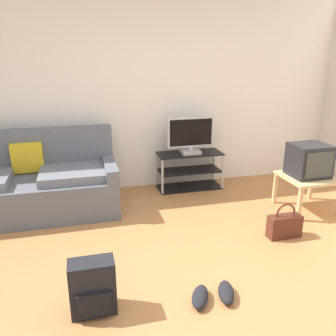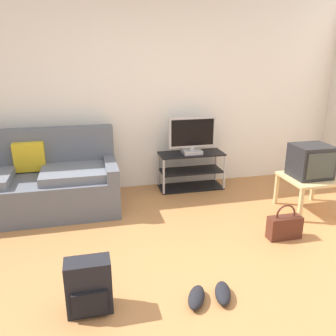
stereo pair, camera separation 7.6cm
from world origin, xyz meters
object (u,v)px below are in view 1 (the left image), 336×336
object	(u,v)px
handbag	(284,225)
sneakers_pair	(213,295)
flat_tv	(190,136)
crt_tv	(309,160)
couch	(28,185)
tv_stand	(189,170)
backpack	(93,288)
side_table	(307,181)

from	to	relation	value
handbag	sneakers_pair	distance (m)	1.32
flat_tv	handbag	size ratio (longest dim) A/B	1.73
crt_tv	sneakers_pair	bearing A→B (deg)	-142.43
couch	handbag	xyz separation A→B (m)	(2.65, -1.32, -0.21)
sneakers_pair	handbag	bearing A→B (deg)	34.55
flat_tv	crt_tv	size ratio (longest dim) A/B	1.52
tv_stand	handbag	distance (m)	1.70
backpack	handbag	size ratio (longest dim) A/B	1.12
side_table	handbag	size ratio (longest dim) A/B	1.55
crt_tv	handbag	distance (m)	0.99
tv_stand	flat_tv	xyz separation A→B (m)	(-0.00, -0.02, 0.51)
backpack	couch	bearing A→B (deg)	128.92
side_table	sneakers_pair	size ratio (longest dim) A/B	1.35
couch	tv_stand	xyz separation A→B (m)	(2.12, 0.30, -0.09)
crt_tv	tv_stand	bearing A→B (deg)	138.28
sneakers_pair	side_table	bearing A→B (deg)	37.23
side_table	backpack	distance (m)	2.90
couch	side_table	distance (m)	3.37
sneakers_pair	backpack	bearing A→B (deg)	173.70
couch	handbag	bearing A→B (deg)	-26.45
couch	crt_tv	bearing A→B (deg)	-12.74
backpack	handbag	distance (m)	2.10
crt_tv	handbag	xyz separation A→B (m)	(-0.63, -0.58, -0.49)
flat_tv	backpack	bearing A→B (deg)	-123.23
tv_stand	backpack	size ratio (longest dim) A/B	2.13
tv_stand	side_table	xyz separation A→B (m)	(1.16, -1.05, 0.11)
flat_tv	crt_tv	bearing A→B (deg)	-41.10
side_table	backpack	world-z (taller)	side_table
couch	flat_tv	size ratio (longest dim) A/B	3.17
couch	side_table	world-z (taller)	couch
couch	handbag	world-z (taller)	couch
couch	tv_stand	size ratio (longest dim) A/B	2.31
couch	crt_tv	distance (m)	3.38
couch	handbag	distance (m)	2.97
couch	backpack	size ratio (longest dim) A/B	4.91
couch	sneakers_pair	distance (m)	2.61
side_table	backpack	bearing A→B (deg)	-155.37
side_table	sneakers_pair	bearing A→B (deg)	-142.77
backpack	sneakers_pair	bearing A→B (deg)	14.17
flat_tv	handbag	xyz separation A→B (m)	(0.53, -1.59, -0.64)
sneakers_pair	flat_tv	bearing A→B (deg)	76.64
crt_tv	handbag	bearing A→B (deg)	-137.80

